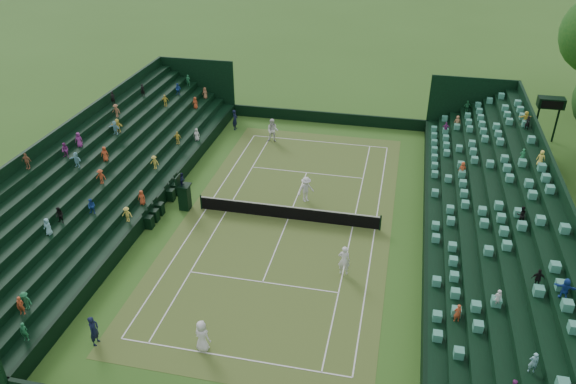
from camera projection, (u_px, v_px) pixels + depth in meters
name	position (u px, v px, depth m)	size (l,w,h in m)	color
ground	(288.00, 219.00, 35.59)	(160.00, 160.00, 0.00)	#335D1D
court_surface	(288.00, 219.00, 35.58)	(12.97, 26.77, 0.01)	#3B6C24
perimeter_wall_north	(327.00, 118.00, 48.76)	(17.17, 0.20, 1.00)	black
perimeter_wall_east	(425.00, 229.00, 33.77)	(0.20, 31.77, 1.00)	black
perimeter_wall_west	(162.00, 198.00, 36.91)	(0.20, 31.77, 1.00)	black
north_grandstand	(501.00, 222.00, 32.47)	(6.60, 32.00, 4.90)	black
south_grandstand	(102.00, 177.00, 37.15)	(6.60, 32.00, 4.90)	black
tennis_net	(288.00, 212.00, 35.32)	(11.67, 0.10, 1.06)	black
scoreboard_tower	(551.00, 104.00, 44.26)	(2.00, 1.00, 3.70)	black
umpire_chair	(184.00, 194.00, 36.14)	(0.84, 0.84, 2.65)	black
courtside_chairs	(165.00, 201.00, 36.67)	(0.53, 5.50, 1.15)	black
player_near_west	(202.00, 336.00, 25.57)	(0.81, 0.53, 1.66)	white
player_near_east	(344.00, 260.00, 30.40)	(0.65, 0.43, 1.79)	white
player_far_west	(273.00, 131.00, 45.18)	(0.95, 0.74, 1.96)	white
player_far_east	(306.00, 189.00, 37.10)	(1.16, 0.67, 1.79)	white
line_judge_north	(235.00, 120.00, 47.41)	(0.63, 0.42, 1.74)	black
line_judge_south	(94.00, 331.00, 25.92)	(0.58, 0.38, 1.59)	black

